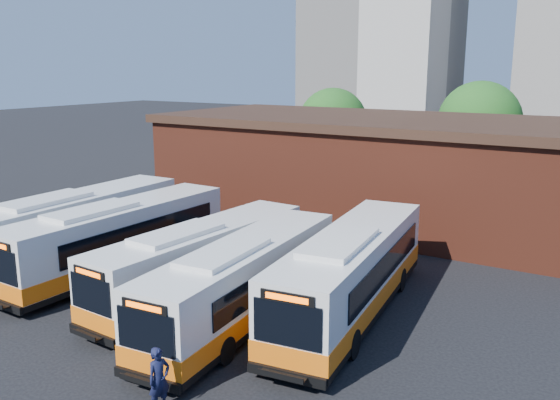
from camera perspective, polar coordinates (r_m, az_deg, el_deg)
The scene contains 10 objects.
ground at distance 21.88m, azimuth -10.30°, elevation -13.03°, with size 220.00×220.00×0.00m, color black.
bus_farwest at distance 30.91m, azimuth -19.26°, elevation -2.72°, with size 3.00×12.84×3.47m.
bus_west at distance 28.60m, azimuth -15.24°, elevation -3.78°, with size 2.84×12.41×3.36m.
bus_midwest at distance 24.94m, azimuth -7.51°, elevation -6.09°, with size 3.01×11.70×3.16m.
bus_mideast at distance 22.42m, azimuth -3.44°, elevation -8.12°, with size 3.43×11.96×3.22m.
bus_east at distance 23.12m, azimuth 6.85°, elevation -7.29°, with size 4.08×12.76×3.43m.
transit_worker at distance 17.50m, azimuth -11.56°, elevation -16.58°, with size 0.69×0.45×1.89m, color black.
depot_building at distance 37.48m, azimuth 10.39°, elevation 3.04°, with size 28.60×12.60×6.40m.
tree_west at distance 52.25m, azimuth 5.09°, elevation 7.43°, with size 6.00×6.00×7.65m.
tree_mid at distance 49.96m, azimuth 18.64°, elevation 7.08°, with size 6.56×6.56×8.36m.
Camera 1 is at (13.47, -14.43, 9.44)m, focal length 38.00 mm.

